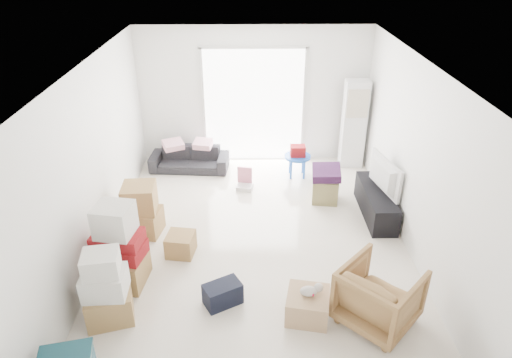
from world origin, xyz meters
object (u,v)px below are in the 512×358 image
Objects in this scene: television at (378,187)px; sofa at (189,156)px; tv_console at (376,202)px; wood_crate at (308,305)px; kids_table at (298,155)px; armchair at (379,293)px; ottoman at (325,189)px; ac_tower at (354,124)px.

television is 3.72m from sofa.
tv_console is 2.68m from wood_crate.
tv_console is 2.18× the size of kids_table.
ottoman is at bearing -42.35° from armchair.
television is 2.44m from armchair.
kids_table is (-1.18, 1.40, 0.22)m from tv_console.
armchair is at bearing -103.66° from tv_console.
wood_crate is (-0.82, 0.09, -0.26)m from armchair.
armchair reaches higher than sofa.
ac_tower reaches higher than tv_console.
television is 1.83m from kids_table.
armchair is 3.82m from kids_table.
ottoman is (-0.77, 0.48, -0.31)m from television.
ac_tower is 1.91m from television.
sofa is 4.91m from armchair.
sofa is 4.43m from wood_crate.
tv_console is 1.85m from kids_table.
ac_tower is 3.29m from sofa.
sofa is 3.03× the size of wood_crate.
television is (0.05, -1.88, -0.35)m from ac_tower.
armchair is (2.71, -4.10, 0.13)m from sofa.
ac_tower is 4.30m from armchair.
sofa reaches higher than tv_console.
sofa is at bearing 115.15° from wood_crate.
ottoman reaches higher than wood_crate.
sofa reaches higher than ottoman.
ac_tower is 1.26× the size of tv_console.
wood_crate is (-1.40, -2.29, -0.06)m from tv_console.
ac_tower is 2.06× the size of armchair.
tv_console is 3.71m from sofa.
ac_tower is at bearing 72.02° from wood_crate.
tv_console is at bearing -0.00° from television.
kids_table is (-0.40, 0.92, 0.24)m from ottoman.
tv_console is 0.91m from ottoman.
television is 0.62× the size of sofa.
wood_crate is at bearing -93.47° from kids_table.
sofa is at bearing -12.86° from armchair.
wood_crate is at bearing -107.98° from ac_tower.
ac_tower is at bearing 22.76° from kids_table.
television is 1.89× the size of wood_crate.
ottoman is 0.86× the size of wood_crate.
sofa is at bearing 49.99° from television.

